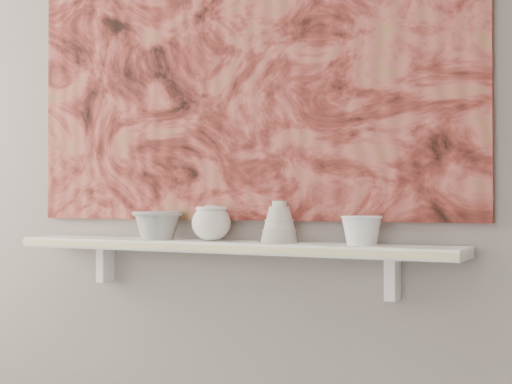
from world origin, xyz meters
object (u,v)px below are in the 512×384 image
Objects in this scene: bowl_grey at (157,225)px; cup_cream at (211,223)px; bell_vessel at (279,222)px; bowl_white at (362,230)px; painting at (236,40)px; shelf at (223,246)px.

cup_cream is at bearing 0.00° from bowl_grey.
bowl_white is at bearing 0.00° from bell_vessel.
bowl_grey is at bearing 180.00° from bell_vessel.
bell_vessel is (0.22, 0.00, 0.01)m from cup_cream.
cup_cream is 0.47m from bowl_white.
painting is 0.72m from bowl_white.
painting is at bearing 156.28° from bell_vessel.
bowl_grey is at bearing -160.97° from painting.
shelf is 12.78× the size of bowl_white.
painting is 0.62m from bowl_grey.
cup_cream is at bearing -116.11° from painting.
cup_cream is (-0.04, -0.08, -0.56)m from painting.
bowl_white reaches higher than shelf.
bell_vessel is at bearing 0.00° from shelf.
shelf is 0.08m from cup_cream.
bowl_grey is at bearing 180.00° from cup_cream.
bowl_grey is 1.43× the size of bowl_white.
bell_vessel reaches higher than bowl_white.
shelf is 0.43m from bowl_white.
bell_vessel reaches higher than shelf.
bowl_grey is 0.66m from bowl_white.
bowl_white is at bearing -10.70° from painting.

